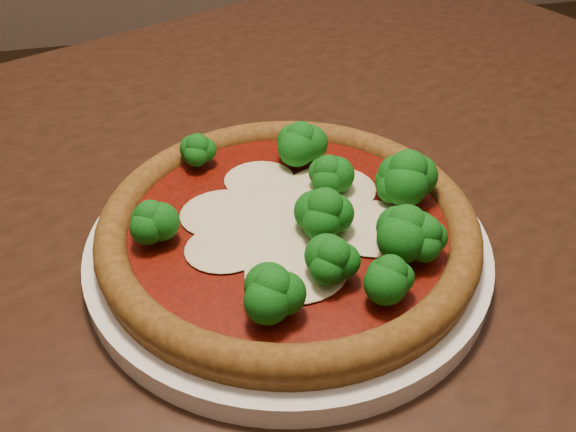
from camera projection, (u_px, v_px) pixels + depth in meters
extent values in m
cube|color=black|center=(248.00, 230.00, 0.55)|extent=(1.43, 1.24, 0.04)
cylinder|color=black|center=(382.00, 177.00, 1.27)|extent=(0.06, 0.06, 0.71)
cylinder|color=white|center=(288.00, 248.00, 0.49)|extent=(0.30, 0.30, 0.02)
cylinder|color=brown|center=(288.00, 232.00, 0.48)|extent=(0.28, 0.28, 0.01)
torus|color=brown|center=(288.00, 225.00, 0.48)|extent=(0.28, 0.28, 0.02)
cylinder|color=#620D04|center=(288.00, 224.00, 0.48)|extent=(0.23, 0.23, 0.00)
ellipsoid|color=beige|center=(226.00, 248.00, 0.45)|extent=(0.06, 0.05, 0.00)
ellipsoid|color=beige|center=(223.00, 213.00, 0.48)|extent=(0.07, 0.06, 0.01)
ellipsoid|color=beige|center=(274.00, 220.00, 0.47)|extent=(0.10, 0.09, 0.01)
ellipsoid|color=beige|center=(296.00, 270.00, 0.43)|extent=(0.07, 0.06, 0.01)
ellipsoid|color=beige|center=(330.00, 190.00, 0.50)|extent=(0.07, 0.07, 0.01)
ellipsoid|color=beige|center=(375.00, 228.00, 0.47)|extent=(0.07, 0.07, 0.01)
ellipsoid|color=beige|center=(259.00, 179.00, 0.52)|extent=(0.06, 0.05, 0.00)
ellipsoid|color=#127418|center=(273.00, 289.00, 0.39)|extent=(0.04, 0.04, 0.04)
ellipsoid|color=#127418|center=(390.00, 274.00, 0.40)|extent=(0.04, 0.04, 0.03)
ellipsoid|color=#127418|center=(425.00, 235.00, 0.43)|extent=(0.04, 0.04, 0.03)
ellipsoid|color=#127418|center=(395.00, 181.00, 0.48)|extent=(0.04, 0.04, 0.03)
ellipsoid|color=#127418|center=(328.00, 172.00, 0.49)|extent=(0.04, 0.04, 0.03)
ellipsoid|color=#127418|center=(151.00, 218.00, 0.45)|extent=(0.04, 0.04, 0.03)
ellipsoid|color=#127418|center=(408.00, 173.00, 0.48)|extent=(0.05, 0.05, 0.04)
ellipsoid|color=#127418|center=(301.00, 140.00, 0.52)|extent=(0.04, 0.04, 0.04)
ellipsoid|color=#127418|center=(407.00, 228.00, 0.43)|extent=(0.05, 0.05, 0.04)
ellipsoid|color=#127418|center=(198.00, 147.00, 0.52)|extent=(0.03, 0.03, 0.03)
ellipsoid|color=#127418|center=(325.00, 210.00, 0.45)|extent=(0.05, 0.05, 0.04)
ellipsoid|color=#127418|center=(333.00, 257.00, 0.41)|extent=(0.04, 0.04, 0.03)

